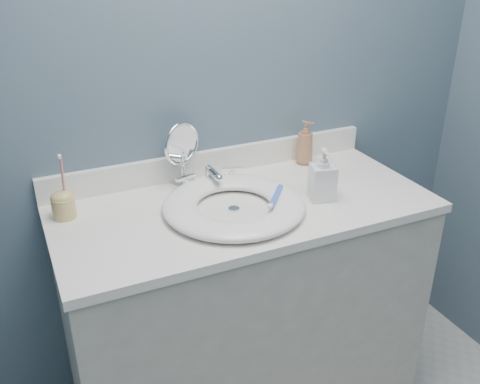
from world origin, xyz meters
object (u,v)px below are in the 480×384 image
soap_bottle_amber (305,143)px  soap_bottle_clear (323,174)px  toothbrush_holder (63,203)px  makeup_mirror (182,151)px

soap_bottle_amber → soap_bottle_clear: size_ratio=0.96×
soap_bottle_amber → toothbrush_holder: bearing=149.8°
soap_bottle_amber → makeup_mirror: bearing=144.0°
makeup_mirror → soap_bottle_amber: bearing=-25.9°
makeup_mirror → soap_bottle_clear: 0.48m
makeup_mirror → toothbrush_holder: 0.42m
makeup_mirror → toothbrush_holder: (-0.41, -0.08, -0.08)m
makeup_mirror → toothbrush_holder: bearing=166.4°
soap_bottle_clear → toothbrush_holder: 0.82m
makeup_mirror → soap_bottle_clear: makeup_mirror is taller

